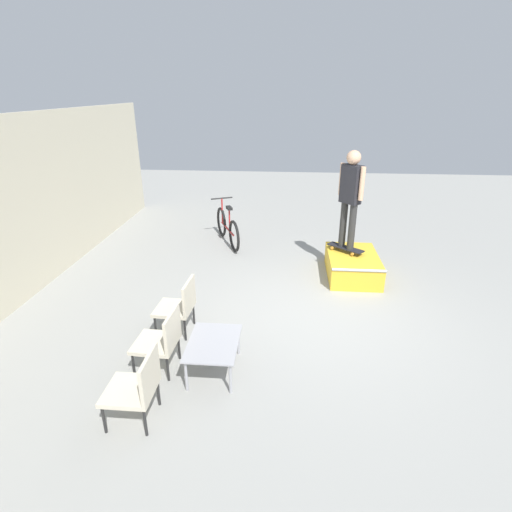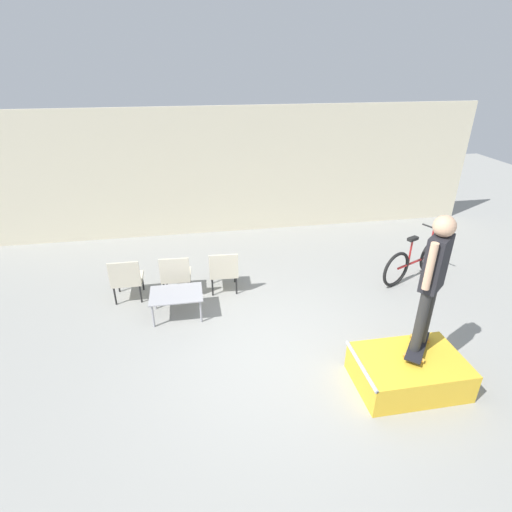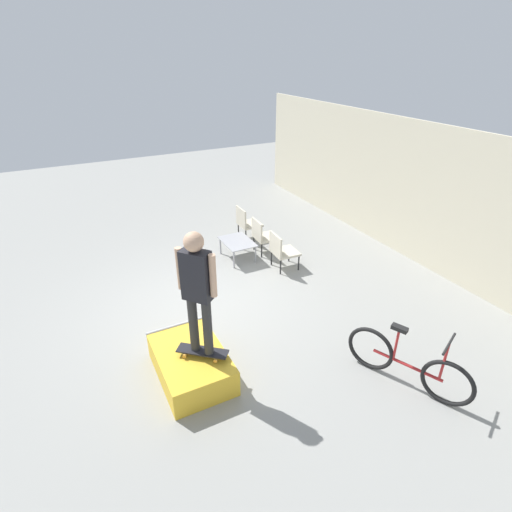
# 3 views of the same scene
# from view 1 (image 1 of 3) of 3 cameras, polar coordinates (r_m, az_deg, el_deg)

# --- Properties ---
(ground_plane) EXTENTS (24.00, 24.00, 0.00)m
(ground_plane) POSITION_cam_1_polar(r_m,az_deg,el_deg) (6.53, 8.54, -8.35)
(ground_plane) COLOR gray
(house_wall_back) EXTENTS (12.00, 0.06, 3.00)m
(house_wall_back) POSITION_cam_1_polar(r_m,az_deg,el_deg) (7.36, -32.58, 4.61)
(house_wall_back) COLOR beige
(house_wall_back) RESTS_ON ground_plane
(skate_ramp_box) EXTENTS (1.42, 0.94, 0.45)m
(skate_ramp_box) POSITION_cam_1_polar(r_m,az_deg,el_deg) (7.90, 13.61, -1.29)
(skate_ramp_box) COLOR gold
(skate_ramp_box) RESTS_ON ground_plane
(skateboard_on_ramp) EXTENTS (0.62, 0.69, 0.07)m
(skateboard_on_ramp) POSITION_cam_1_polar(r_m,az_deg,el_deg) (7.90, 12.66, 1.14)
(skateboard_on_ramp) COLOR black
(skateboard_on_ramp) RESTS_ON skate_ramp_box
(person_skater) EXTENTS (0.46, 0.40, 1.83)m
(person_skater) POSITION_cam_1_polar(r_m,az_deg,el_deg) (7.58, 13.37, 8.94)
(person_skater) COLOR #2D2D2D
(person_skater) RESTS_ON skateboard_on_ramp
(coffee_table) EXTENTS (0.87, 0.63, 0.43)m
(coffee_table) POSITION_cam_1_polar(r_m,az_deg,el_deg) (5.13, -6.10, -12.58)
(coffee_table) COLOR #9E9EA3
(coffee_table) RESTS_ON ground_plane
(patio_chair_left) EXTENTS (0.52, 0.52, 0.83)m
(patio_chair_left) POSITION_cam_1_polar(r_m,az_deg,el_deg) (4.60, -16.58, -17.29)
(patio_chair_left) COLOR black
(patio_chair_left) RESTS_ON ground_plane
(patio_chair_center) EXTENTS (0.55, 0.55, 0.83)m
(patio_chair_center) POSITION_cam_1_polar(r_m,az_deg,el_deg) (5.24, -13.31, -11.39)
(patio_chair_center) COLOR black
(patio_chair_center) RESTS_ON ground_plane
(patio_chair_right) EXTENTS (0.55, 0.55, 0.83)m
(patio_chair_right) POSITION_cam_1_polar(r_m,az_deg,el_deg) (5.94, -10.86, -6.79)
(patio_chair_right) COLOR black
(patio_chair_right) RESTS_ON ground_plane
(bicycle) EXTENTS (1.67, 0.82, 0.98)m
(bicycle) POSITION_cam_1_polar(r_m,az_deg,el_deg) (9.30, -4.11, 4.06)
(bicycle) COLOR black
(bicycle) RESTS_ON ground_plane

